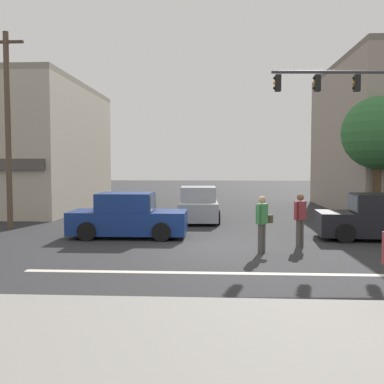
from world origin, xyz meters
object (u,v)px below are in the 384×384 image
Objects in this scene: sedan_approaching_near at (128,217)px; pedestrian_mid_crossing at (262,221)px; traffic_light_mast at (366,118)px; sedan_crossing_rightbound at (379,219)px; street_tree at (378,133)px; pedestrian_far_side at (300,217)px; utility_pole_near_left at (8,128)px; sedan_crossing_center at (198,206)px.

pedestrian_mid_crossing is (4.48, -2.61, 0.24)m from sedan_approaching_near.
traffic_light_mast is 3.78m from sedan_crossing_rightbound.
sedan_approaching_near is (-10.11, -4.19, -3.22)m from street_tree.
pedestrian_far_side is (1.28, 1.05, -0.00)m from pedestrian_mid_crossing.
sedan_approaching_near is at bearing 149.75° from pedestrian_mid_crossing.
pedestrian_mid_crossing is (-5.63, -6.80, -2.98)m from street_tree.
pedestrian_far_side is at bearing 39.30° from pedestrian_mid_crossing.
pedestrian_mid_crossing is (-4.27, -2.59, 0.24)m from sedan_crossing_rightbound.
traffic_light_mast is (13.73, -0.55, 0.26)m from utility_pole_near_left.
sedan_crossing_center is 2.49× the size of pedestrian_mid_crossing.
utility_pole_near_left is 11.78m from pedestrian_far_side.
pedestrian_mid_crossing is at bearing -140.70° from pedestrian_far_side.
pedestrian_far_side is at bearing -127.10° from street_tree.
sedan_crossing_rightbound is 5.00m from pedestrian_mid_crossing.
utility_pole_near_left is 6.34m from sedan_approaching_near.
sedan_crossing_rightbound is 1.02× the size of sedan_approaching_near.
utility_pole_near_left reaches higher than sedan_crossing_center.
pedestrian_far_side is (3.46, -6.30, 0.24)m from sedan_crossing_center.
utility_pole_near_left is 4.66× the size of pedestrian_far_side.
pedestrian_mid_crossing is 1.00× the size of pedestrian_far_side.
sedan_crossing_center is 2.49× the size of pedestrian_far_side.
traffic_light_mast is at bearing -29.48° from sedan_crossing_center.
sedan_crossing_center is 7.19m from pedestrian_far_side.
pedestrian_mid_crossing is (9.60, -4.33, -3.09)m from utility_pole_near_left.
sedan_crossing_center is at bearing 106.51° from pedestrian_mid_crossing.
utility_pole_near_left is 1.85× the size of sedan_crossing_rightbound.
utility_pole_near_left is at bearing -170.79° from street_tree.
sedan_approaching_near is 5.98m from pedestrian_far_side.
pedestrian_far_side is (-2.98, -1.55, 0.24)m from sedan_crossing_rightbound.
sedan_crossing_center is at bearing 22.12° from utility_pole_near_left.
traffic_light_mast is 6.53m from pedestrian_mid_crossing.
utility_pole_near_left is at bearing -157.88° from sedan_crossing_center.
pedestrian_far_side reaches higher than sedan_approaching_near.
traffic_light_mast is 3.71× the size of pedestrian_far_side.
street_tree is at bearing 9.21° from utility_pole_near_left.
pedestrian_far_side is (5.76, -1.57, 0.24)m from sedan_approaching_near.
pedestrian_far_side is at bearing -136.21° from traffic_light_mast.
traffic_light_mast reaches higher than sedan_crossing_center.
street_tree reaches higher than sedan_crossing_center.
sedan_crossing_center and sedan_approaching_near have the same top height.
sedan_crossing_rightbound is at bearing -83.53° from traffic_light_mast.
sedan_crossing_rightbound is at bearing -36.41° from sedan_crossing_center.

